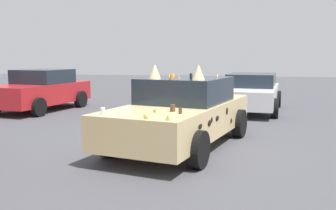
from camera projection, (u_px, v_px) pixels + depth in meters
ground_plane at (181, 146)px, 8.46m from camera, size 60.00×60.00×0.00m
art_car_decorated at (182, 112)px, 8.41m from camera, size 4.95×2.82×1.79m
parked_sedan_behind_left at (41, 90)px, 13.97m from camera, size 4.23×2.50×1.47m
parked_sedan_row_back_far at (251, 92)px, 13.80m from camera, size 4.64×2.38×1.33m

